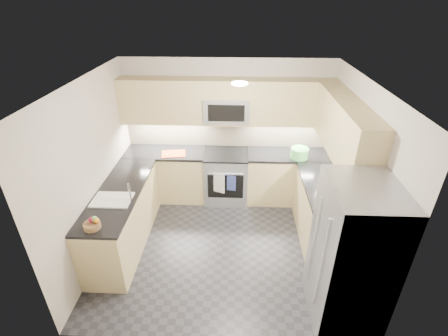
# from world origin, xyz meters

# --- Properties ---
(floor) EXTENTS (3.60, 3.20, 0.00)m
(floor) POSITION_xyz_m (0.00, 0.00, 0.00)
(floor) COLOR #25242A
(floor) RESTS_ON ground
(ceiling) EXTENTS (3.60, 3.20, 0.02)m
(ceiling) POSITION_xyz_m (0.00, 0.00, 2.50)
(ceiling) COLOR beige
(ceiling) RESTS_ON wall_back
(wall_back) EXTENTS (3.60, 0.02, 2.50)m
(wall_back) POSITION_xyz_m (0.00, 1.60, 1.25)
(wall_back) COLOR #BDB2A4
(wall_back) RESTS_ON floor
(wall_front) EXTENTS (3.60, 0.02, 2.50)m
(wall_front) POSITION_xyz_m (0.00, -1.60, 1.25)
(wall_front) COLOR #BDB2A4
(wall_front) RESTS_ON floor
(wall_left) EXTENTS (0.02, 3.20, 2.50)m
(wall_left) POSITION_xyz_m (-1.80, 0.00, 1.25)
(wall_left) COLOR #BDB2A4
(wall_left) RESTS_ON floor
(wall_right) EXTENTS (0.02, 3.20, 2.50)m
(wall_right) POSITION_xyz_m (1.80, 0.00, 1.25)
(wall_right) COLOR #BDB2A4
(wall_right) RESTS_ON floor
(base_cab_back_left) EXTENTS (1.42, 0.60, 0.90)m
(base_cab_back_left) POSITION_xyz_m (-1.09, 1.30, 0.45)
(base_cab_back_left) COLOR #D3BD7F
(base_cab_back_left) RESTS_ON floor
(base_cab_back_right) EXTENTS (1.42, 0.60, 0.90)m
(base_cab_back_right) POSITION_xyz_m (1.09, 1.30, 0.45)
(base_cab_back_right) COLOR #D3BD7F
(base_cab_back_right) RESTS_ON floor
(base_cab_right) EXTENTS (0.60, 1.70, 0.90)m
(base_cab_right) POSITION_xyz_m (1.50, 0.15, 0.45)
(base_cab_right) COLOR #D3BD7F
(base_cab_right) RESTS_ON floor
(base_cab_peninsula) EXTENTS (0.60, 2.00, 0.90)m
(base_cab_peninsula) POSITION_xyz_m (-1.50, 0.00, 0.45)
(base_cab_peninsula) COLOR #D3BD7F
(base_cab_peninsula) RESTS_ON floor
(countertop_back_left) EXTENTS (1.42, 0.63, 0.04)m
(countertop_back_left) POSITION_xyz_m (-1.09, 1.30, 0.92)
(countertop_back_left) COLOR black
(countertop_back_left) RESTS_ON base_cab_back_left
(countertop_back_right) EXTENTS (1.42, 0.63, 0.04)m
(countertop_back_right) POSITION_xyz_m (1.09, 1.30, 0.92)
(countertop_back_right) COLOR black
(countertop_back_right) RESTS_ON base_cab_back_right
(countertop_right) EXTENTS (0.63, 1.70, 0.04)m
(countertop_right) POSITION_xyz_m (1.50, 0.15, 0.92)
(countertop_right) COLOR black
(countertop_right) RESTS_ON base_cab_right
(countertop_peninsula) EXTENTS (0.63, 2.00, 0.04)m
(countertop_peninsula) POSITION_xyz_m (-1.50, 0.00, 0.92)
(countertop_peninsula) COLOR black
(countertop_peninsula) RESTS_ON base_cab_peninsula
(upper_cab_back) EXTENTS (3.60, 0.35, 0.75)m
(upper_cab_back) POSITION_xyz_m (0.00, 1.43, 1.83)
(upper_cab_back) COLOR #D3BD7F
(upper_cab_back) RESTS_ON wall_back
(upper_cab_right) EXTENTS (0.35, 1.95, 0.75)m
(upper_cab_right) POSITION_xyz_m (1.62, 0.28, 1.83)
(upper_cab_right) COLOR #D3BD7F
(upper_cab_right) RESTS_ON wall_right
(backsplash_back) EXTENTS (3.60, 0.01, 0.51)m
(backsplash_back) POSITION_xyz_m (0.00, 1.60, 1.20)
(backsplash_back) COLOR tan
(backsplash_back) RESTS_ON wall_back
(backsplash_right) EXTENTS (0.01, 2.30, 0.51)m
(backsplash_right) POSITION_xyz_m (1.80, 0.45, 1.20)
(backsplash_right) COLOR tan
(backsplash_right) RESTS_ON wall_right
(gas_range) EXTENTS (0.76, 0.65, 0.91)m
(gas_range) POSITION_xyz_m (0.00, 1.28, 0.46)
(gas_range) COLOR #9DA1A5
(gas_range) RESTS_ON floor
(range_cooktop) EXTENTS (0.76, 0.65, 0.03)m
(range_cooktop) POSITION_xyz_m (0.00, 1.28, 0.92)
(range_cooktop) COLOR black
(range_cooktop) RESTS_ON gas_range
(oven_door_glass) EXTENTS (0.62, 0.02, 0.45)m
(oven_door_glass) POSITION_xyz_m (0.00, 0.95, 0.45)
(oven_door_glass) COLOR black
(oven_door_glass) RESTS_ON gas_range
(oven_handle) EXTENTS (0.60, 0.02, 0.02)m
(oven_handle) POSITION_xyz_m (0.00, 0.93, 0.72)
(oven_handle) COLOR #B2B5BA
(oven_handle) RESTS_ON gas_range
(microwave) EXTENTS (0.76, 0.40, 0.40)m
(microwave) POSITION_xyz_m (0.00, 1.40, 1.70)
(microwave) COLOR #A4A7AB
(microwave) RESTS_ON upper_cab_back
(microwave_door) EXTENTS (0.60, 0.01, 0.28)m
(microwave_door) POSITION_xyz_m (0.00, 1.20, 1.70)
(microwave_door) COLOR black
(microwave_door) RESTS_ON microwave
(refrigerator) EXTENTS (0.70, 0.90, 1.80)m
(refrigerator) POSITION_xyz_m (1.45, -1.15, 0.90)
(refrigerator) COLOR gray
(refrigerator) RESTS_ON floor
(fridge_handle_left) EXTENTS (0.02, 0.02, 1.20)m
(fridge_handle_left) POSITION_xyz_m (1.08, -1.33, 0.95)
(fridge_handle_left) COLOR #B2B5BA
(fridge_handle_left) RESTS_ON refrigerator
(fridge_handle_right) EXTENTS (0.02, 0.02, 1.20)m
(fridge_handle_right) POSITION_xyz_m (1.08, -0.97, 0.95)
(fridge_handle_right) COLOR #B2B5BA
(fridge_handle_right) RESTS_ON refrigerator
(sink_basin) EXTENTS (0.52, 0.38, 0.16)m
(sink_basin) POSITION_xyz_m (-1.50, -0.25, 0.88)
(sink_basin) COLOR white
(sink_basin) RESTS_ON base_cab_peninsula
(faucet) EXTENTS (0.03, 0.03, 0.28)m
(faucet) POSITION_xyz_m (-1.24, -0.25, 1.08)
(faucet) COLOR silver
(faucet) RESTS_ON countertop_peninsula
(utensil_bowl) EXTENTS (0.39, 0.39, 0.17)m
(utensil_bowl) POSITION_xyz_m (1.25, 1.15, 1.03)
(utensil_bowl) COLOR #51B44D
(utensil_bowl) RESTS_ON countertop_back_right
(cutting_board) EXTENTS (0.45, 0.35, 0.01)m
(cutting_board) POSITION_xyz_m (-0.92, 1.19, 0.95)
(cutting_board) COLOR #CB4113
(cutting_board) RESTS_ON countertop_back_left
(fruit_basket) EXTENTS (0.25, 0.25, 0.07)m
(fruit_basket) POSITION_xyz_m (-1.54, -0.83, 0.98)
(fruit_basket) COLOR olive
(fruit_basket) RESTS_ON countertop_peninsula
(fruit_apple) EXTENTS (0.07, 0.07, 0.07)m
(fruit_apple) POSITION_xyz_m (-1.53, -0.83, 1.05)
(fruit_apple) COLOR #A9132F
(fruit_apple) RESTS_ON fruit_basket
(fruit_pear) EXTENTS (0.08, 0.08, 0.08)m
(fruit_pear) POSITION_xyz_m (-1.50, -0.81, 1.05)
(fruit_pear) COLOR #55B74E
(fruit_pear) RESTS_ON fruit_basket
(dish_towel_check) EXTENTS (0.19, 0.09, 0.38)m
(dish_towel_check) POSITION_xyz_m (-0.11, 0.91, 0.55)
(dish_towel_check) COLOR white
(dish_towel_check) RESTS_ON oven_handle
(dish_towel_blue) EXTENTS (0.15, 0.04, 0.29)m
(dish_towel_blue) POSITION_xyz_m (0.10, 0.91, 0.55)
(dish_towel_blue) COLOR navy
(dish_towel_blue) RESTS_ON oven_handle
(fruit_orange) EXTENTS (0.07, 0.07, 0.07)m
(fruit_orange) POSITION_xyz_m (-1.47, -0.83, 1.05)
(fruit_orange) COLOR orange
(fruit_orange) RESTS_ON fruit_basket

